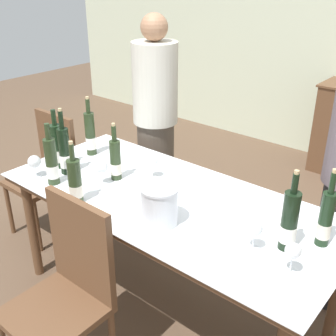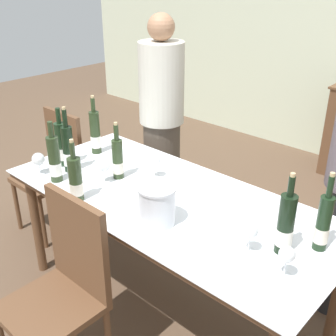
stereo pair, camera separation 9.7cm
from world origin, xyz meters
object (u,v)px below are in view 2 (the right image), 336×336
(chair_left_end, at_px, (55,165))
(wine_bottle_5, at_px, (54,160))
(wine_glass_1, at_px, (154,161))
(chair_near_front, at_px, (64,282))
(ice_bucket, at_px, (157,204))
(wine_glass_2, at_px, (287,256))
(wine_bottle_1, at_px, (62,145))
(dining_table, at_px, (168,209))
(wine_bottle_2, at_px, (286,226))
(wine_glass_0, at_px, (38,160))
(wine_bottle_0, at_px, (323,224))
(wine_bottle_6, at_px, (76,180))
(wine_bottle_4, at_px, (118,159))
(person_host, at_px, (162,128))
(wine_glass_3, at_px, (250,231))
(wine_bottle_7, at_px, (68,150))
(wine_glass_4, at_px, (103,166))

(chair_left_end, bearing_deg, wine_bottle_5, -30.86)
(wine_glass_1, xyz_separation_m, chair_near_front, (0.16, -0.79, -0.32))
(ice_bucket, bearing_deg, wine_glass_2, 5.18)
(wine_bottle_1, distance_m, wine_glass_1, 0.61)
(dining_table, height_order, wine_glass_1, wine_glass_1)
(wine_bottle_5, xyz_separation_m, chair_left_end, (-0.65, 0.39, -0.37))
(dining_table, height_order, wine_bottle_2, wine_bottle_2)
(wine_glass_0, distance_m, chair_left_end, 0.72)
(wine_bottle_0, bearing_deg, wine_bottle_2, -130.13)
(wine_bottle_6, xyz_separation_m, chair_left_end, (-0.92, 0.44, -0.36))
(wine_glass_1, bearing_deg, wine_bottle_2, -8.39)
(wine_bottle_6, height_order, wine_glass_2, wine_bottle_6)
(wine_glass_2, bearing_deg, wine_bottle_5, -174.39)
(wine_bottle_0, distance_m, wine_bottle_2, 0.17)
(wine_glass_0, bearing_deg, wine_glass_2, 5.66)
(wine_bottle_4, relative_size, chair_left_end, 0.37)
(chair_near_front, bearing_deg, dining_table, 83.89)
(wine_bottle_5, xyz_separation_m, wine_glass_2, (1.42, 0.14, -0.03))
(wine_glass_0, height_order, wine_glass_1, wine_glass_1)
(wine_bottle_4, height_order, person_host, person_host)
(ice_bucket, relative_size, wine_bottle_5, 0.54)
(wine_bottle_2, bearing_deg, wine_bottle_4, -179.34)
(dining_table, relative_size, ice_bucket, 9.79)
(wine_bottle_4, relative_size, chair_near_front, 0.36)
(wine_glass_0, bearing_deg, wine_bottle_2, 11.60)
(wine_bottle_0, xyz_separation_m, wine_bottle_4, (-1.20, -0.15, -0.01))
(wine_bottle_1, bearing_deg, wine_bottle_0, 9.26)
(wine_glass_0, height_order, chair_near_front, chair_near_front)
(wine_bottle_1, bearing_deg, wine_glass_3, 1.01)
(wine_bottle_7, bearing_deg, wine_bottle_2, 6.31)
(ice_bucket, xyz_separation_m, wine_bottle_1, (-0.91, 0.08, 0.03))
(wine_bottle_5, xyz_separation_m, wine_bottle_7, (-0.05, 0.13, 0.01))
(wine_bottle_6, xyz_separation_m, wine_glass_4, (-0.05, 0.23, -0.02))
(dining_table, bearing_deg, chair_near_front, -96.11)
(ice_bucket, distance_m, wine_bottle_7, 0.81)
(wine_bottle_5, distance_m, chair_left_end, 0.84)
(wine_glass_3, relative_size, person_host, 0.09)
(wine_bottle_4, xyz_separation_m, wine_bottle_7, (-0.29, -0.14, 0.02))
(dining_table, distance_m, wine_bottle_7, 0.73)
(wine_bottle_4, bearing_deg, wine_bottle_6, -84.05)
(wine_bottle_5, bearing_deg, wine_glass_0, -173.83)
(wine_bottle_2, bearing_deg, dining_table, 179.18)
(ice_bucket, relative_size, wine_bottle_4, 0.57)
(wine_glass_4, distance_m, person_host, 0.85)
(ice_bucket, relative_size, wine_glass_3, 1.35)
(wine_glass_3, xyz_separation_m, wine_glass_4, (-0.99, -0.01, -0.00))
(wine_bottle_1, relative_size, chair_left_end, 0.40)
(wine_bottle_1, bearing_deg, wine_glass_4, 2.77)
(chair_near_front, bearing_deg, wine_bottle_7, 140.58)
(wine_bottle_2, xyz_separation_m, chair_left_end, (-1.97, 0.10, -0.38))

